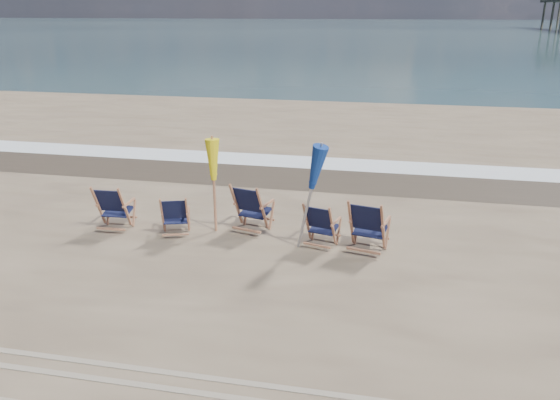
% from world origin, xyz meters
% --- Properties ---
extents(ocean, '(400.00, 400.00, 0.00)m').
position_xyz_m(ocean, '(0.00, 128.00, 0.00)').
color(ocean, '#324E54').
rests_on(ocean, ground).
extents(surf_foam, '(200.00, 1.40, 0.01)m').
position_xyz_m(surf_foam, '(0.00, 8.30, 0.00)').
color(surf_foam, silver).
rests_on(surf_foam, ground).
extents(wet_sand_strip, '(200.00, 2.60, 0.00)m').
position_xyz_m(wet_sand_strip, '(0.00, 6.80, 0.00)').
color(wet_sand_strip, '#42362A').
rests_on(wet_sand_strip, ground).
extents(beach_chair_0, '(0.70, 0.78, 1.05)m').
position_xyz_m(beach_chair_0, '(-3.26, 2.05, 0.52)').
color(beach_chair_0, '#121634').
rests_on(beach_chair_0, ground).
extents(beach_chair_1, '(0.74, 0.79, 0.90)m').
position_xyz_m(beach_chair_1, '(-1.92, 2.11, 0.45)').
color(beach_chair_1, '#121634').
rests_on(beach_chair_1, ground).
extents(beach_chair_2, '(0.87, 0.94, 1.10)m').
position_xyz_m(beach_chair_2, '(-0.43, 2.47, 0.55)').
color(beach_chair_2, '#121634').
rests_on(beach_chair_2, ground).
extents(beach_chair_3, '(0.76, 0.82, 0.95)m').
position_xyz_m(beach_chair_3, '(1.07, 2.01, 0.48)').
color(beach_chair_3, '#121634').
rests_on(beach_chair_3, ground).
extents(beach_chair_4, '(0.87, 0.94, 1.11)m').
position_xyz_m(beach_chair_4, '(2.02, 1.93, 0.56)').
color(beach_chair_4, '#121634').
rests_on(beach_chair_4, ground).
extents(umbrella_yellow, '(0.30, 0.30, 1.95)m').
position_xyz_m(umbrella_yellow, '(-1.46, 2.53, 1.44)').
color(umbrella_yellow, '#AC6E4D').
rests_on(umbrella_yellow, ground).
extents(umbrella_blue, '(0.30, 0.30, 2.17)m').
position_xyz_m(umbrella_blue, '(0.60, 1.91, 1.64)').
color(umbrella_blue, '#A5A5AD').
rests_on(umbrella_blue, ground).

